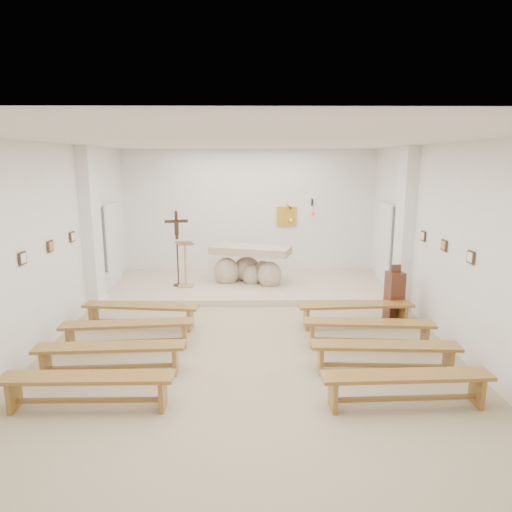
{
  "coord_description": "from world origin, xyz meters",
  "views": [
    {
      "loc": [
        0.04,
        -7.69,
        3.2
      ],
      "look_at": [
        0.15,
        1.6,
        1.24
      ],
      "focal_mm": 32.0,
      "sensor_mm": 36.0,
      "label": 1
    }
  ],
  "objects_px": {
    "lectern": "(185,263)",
    "bench_right_second": "(368,328)",
    "altar": "(250,267)",
    "bench_left_fourth": "(88,384)",
    "crucifix_stand": "(177,243)",
    "bench_left_front": "(141,310)",
    "bench_right_front": "(355,310)",
    "bench_right_third": "(385,351)",
    "donation_pedestal": "(394,296)",
    "bench_right_fourth": "(406,382)",
    "bench_left_second": "(128,329)",
    "bench_left_third": "(110,353)"
  },
  "relations": [
    {
      "from": "donation_pedestal",
      "to": "bench_left_fourth",
      "type": "bearing_deg",
      "value": -156.36
    },
    {
      "from": "altar",
      "to": "bench_left_front",
      "type": "height_order",
      "value": "altar"
    },
    {
      "from": "bench_right_front",
      "to": "bench_left_front",
      "type": "bearing_deg",
      "value": 176.12
    },
    {
      "from": "altar",
      "to": "bench_left_fourth",
      "type": "height_order",
      "value": "altar"
    },
    {
      "from": "bench_left_second",
      "to": "bench_right_second",
      "type": "bearing_deg",
      "value": -5.35
    },
    {
      "from": "bench_right_third",
      "to": "bench_right_fourth",
      "type": "xyz_separation_m",
      "value": [
        0.0,
        -0.98,
        0.0
      ]
    },
    {
      "from": "lectern",
      "to": "bench_right_fourth",
      "type": "xyz_separation_m",
      "value": [
        3.63,
        -5.37,
        -0.39
      ]
    },
    {
      "from": "altar",
      "to": "bench_right_second",
      "type": "bearing_deg",
      "value": -44.13
    },
    {
      "from": "bench_left_front",
      "to": "bench_left_third",
      "type": "height_order",
      "value": "same"
    },
    {
      "from": "altar",
      "to": "bench_left_second",
      "type": "relative_size",
      "value": 0.94
    },
    {
      "from": "lectern",
      "to": "bench_left_front",
      "type": "height_order",
      "value": "lectern"
    },
    {
      "from": "bench_left_second",
      "to": "bench_left_fourth",
      "type": "relative_size",
      "value": 1.01
    },
    {
      "from": "bench_left_fourth",
      "to": "bench_right_second",
      "type": "bearing_deg",
      "value": 24.92
    },
    {
      "from": "crucifix_stand",
      "to": "bench_left_front",
      "type": "distance_m",
      "value": 2.68
    },
    {
      "from": "bench_right_front",
      "to": "bench_left_second",
      "type": "height_order",
      "value": "same"
    },
    {
      "from": "bench_right_second",
      "to": "bench_right_fourth",
      "type": "height_order",
      "value": "same"
    },
    {
      "from": "bench_left_third",
      "to": "bench_right_fourth",
      "type": "bearing_deg",
      "value": -16.32
    },
    {
      "from": "bench_left_second",
      "to": "bench_right_second",
      "type": "xyz_separation_m",
      "value": [
        4.15,
        0.0,
        0.0
      ]
    },
    {
      "from": "bench_right_second",
      "to": "bench_right_front",
      "type": "bearing_deg",
      "value": 94.25
    },
    {
      "from": "lectern",
      "to": "bench_left_fourth",
      "type": "bearing_deg",
      "value": -94.38
    },
    {
      "from": "bench_left_front",
      "to": "bench_left_second",
      "type": "height_order",
      "value": "same"
    },
    {
      "from": "bench_left_front",
      "to": "bench_right_fourth",
      "type": "height_order",
      "value": "same"
    },
    {
      "from": "bench_right_front",
      "to": "bench_right_second",
      "type": "distance_m",
      "value": 0.98
    },
    {
      "from": "crucifix_stand",
      "to": "bench_left_front",
      "type": "xyz_separation_m",
      "value": [
        -0.33,
        -2.51,
        -0.87
      ]
    },
    {
      "from": "lectern",
      "to": "bench_right_second",
      "type": "bearing_deg",
      "value": -42.02
    },
    {
      "from": "crucifix_stand",
      "to": "bench_right_third",
      "type": "xyz_separation_m",
      "value": [
        3.82,
        -4.47,
        -0.87
      ]
    },
    {
      "from": "lectern",
      "to": "bench_right_front",
      "type": "distance_m",
      "value": 4.38
    },
    {
      "from": "bench_left_fourth",
      "to": "bench_left_third",
      "type": "bearing_deg",
      "value": 89.6
    },
    {
      "from": "bench_left_front",
      "to": "bench_right_second",
      "type": "xyz_separation_m",
      "value": [
        4.15,
        -0.98,
        0.0
      ]
    },
    {
      "from": "crucifix_stand",
      "to": "bench_right_second",
      "type": "height_order",
      "value": "crucifix_stand"
    },
    {
      "from": "bench_left_second",
      "to": "bench_right_front",
      "type": "bearing_deg",
      "value": 7.96
    },
    {
      "from": "bench_right_front",
      "to": "bench_left_second",
      "type": "distance_m",
      "value": 4.27
    },
    {
      "from": "lectern",
      "to": "donation_pedestal",
      "type": "height_order",
      "value": "lectern"
    },
    {
      "from": "bench_right_third",
      "to": "donation_pedestal",
      "type": "bearing_deg",
      "value": 72.57
    },
    {
      "from": "donation_pedestal",
      "to": "bench_right_fourth",
      "type": "relative_size",
      "value": 0.52
    },
    {
      "from": "bench_right_second",
      "to": "donation_pedestal",
      "type": "bearing_deg",
      "value": 61.84
    },
    {
      "from": "altar",
      "to": "bench_left_second",
      "type": "distance_m",
      "value": 4.33
    },
    {
      "from": "altar",
      "to": "bench_left_front",
      "type": "xyz_separation_m",
      "value": [
        -2.09,
        -2.8,
        -0.19
      ]
    },
    {
      "from": "altar",
      "to": "bench_right_front",
      "type": "xyz_separation_m",
      "value": [
        2.06,
        -2.8,
        -0.19
      ]
    },
    {
      "from": "crucifix_stand",
      "to": "bench_left_front",
      "type": "height_order",
      "value": "crucifix_stand"
    },
    {
      "from": "crucifix_stand",
      "to": "bench_left_fourth",
      "type": "xyz_separation_m",
      "value": [
        -0.33,
        -5.46,
        -0.87
      ]
    },
    {
      "from": "bench_right_third",
      "to": "bench_left_fourth",
      "type": "xyz_separation_m",
      "value": [
        -4.15,
        -0.98,
        0.0
      ]
    },
    {
      "from": "donation_pedestal",
      "to": "bench_right_second",
      "type": "xyz_separation_m",
      "value": [
        -0.86,
        -1.35,
        -0.16
      ]
    },
    {
      "from": "bench_right_second",
      "to": "bench_left_third",
      "type": "distance_m",
      "value": 4.27
    },
    {
      "from": "lectern",
      "to": "bench_left_fourth",
      "type": "relative_size",
      "value": 0.54
    },
    {
      "from": "lectern",
      "to": "bench_left_front",
      "type": "distance_m",
      "value": 2.51
    },
    {
      "from": "bench_right_fourth",
      "to": "bench_right_front",
      "type": "bearing_deg",
      "value": 87.68
    },
    {
      "from": "bench_right_front",
      "to": "bench_right_third",
      "type": "distance_m",
      "value": 1.96
    },
    {
      "from": "bench_left_front",
      "to": "crucifix_stand",
      "type": "bearing_deg",
      "value": 88.95
    },
    {
      "from": "crucifix_stand",
      "to": "bench_right_front",
      "type": "bearing_deg",
      "value": -44.55
    }
  ]
}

